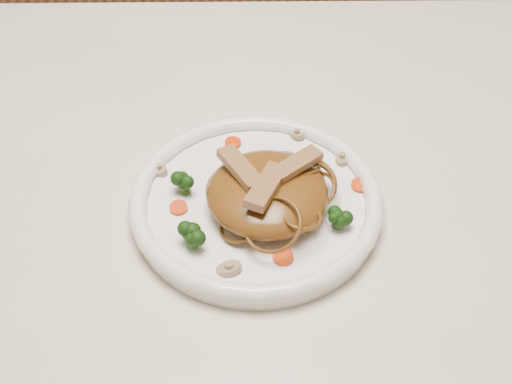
{
  "coord_description": "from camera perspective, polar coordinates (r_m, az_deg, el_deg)",
  "views": [
    {
      "loc": [
        0.03,
        -0.59,
        1.32
      ],
      "look_at": [
        0.04,
        -0.05,
        0.78
      ],
      "focal_mm": 49.62,
      "sensor_mm": 36.0,
      "label": 1
    }
  ],
  "objects": [
    {
      "name": "table",
      "position": [
        0.89,
        -2.44,
        -3.67
      ],
      "size": [
        1.2,
        0.8,
        0.75
      ],
      "color": "#F2E7CD",
      "rests_on": "ground"
    },
    {
      "name": "plate",
      "position": [
        0.78,
        -0.0,
        -1.15
      ],
      "size": [
        0.28,
        0.28,
        0.02
      ],
      "primitive_type": "cylinder",
      "rotation": [
        0.0,
        0.0,
        -0.02
      ],
      "color": "white",
      "rests_on": "table"
    },
    {
      "name": "noodle_mound",
      "position": [
        0.75,
        0.93,
        -0.1
      ],
      "size": [
        0.17,
        0.17,
        0.04
      ],
      "primitive_type": "ellipsoid",
      "rotation": [
        0.0,
        0.0,
        0.43
      ],
      "color": "brown",
      "rests_on": "plate"
    },
    {
      "name": "chicken_a",
      "position": [
        0.75,
        3.32,
        2.31
      ],
      "size": [
        0.06,
        0.05,
        0.01
      ],
      "primitive_type": "cube",
      "rotation": [
        0.0,
        0.0,
        0.7
      ],
      "color": "#AB7950",
      "rests_on": "noodle_mound"
    },
    {
      "name": "chicken_b",
      "position": [
        0.74,
        -1.28,
        1.96
      ],
      "size": [
        0.05,
        0.06,
        0.01
      ],
      "primitive_type": "cube",
      "rotation": [
        0.0,
        0.0,
        2.13
      ],
      "color": "#AB7950",
      "rests_on": "noodle_mound"
    },
    {
      "name": "chicken_c",
      "position": [
        0.72,
        0.83,
        0.46
      ],
      "size": [
        0.05,
        0.07,
        0.01
      ],
      "primitive_type": "cube",
      "rotation": [
        0.0,
        0.0,
        4.3
      ],
      "color": "#AB7950",
      "rests_on": "noodle_mound"
    },
    {
      "name": "broccoli_0",
      "position": [
        0.79,
        4.13,
        2.38
      ],
      "size": [
        0.03,
        0.03,
        0.03
      ],
      "primitive_type": null,
      "rotation": [
        0.0,
        0.0,
        0.39
      ],
      "color": "#13390B",
      "rests_on": "plate"
    },
    {
      "name": "broccoli_1",
      "position": [
        0.77,
        -5.83,
        0.92
      ],
      "size": [
        0.04,
        0.04,
        0.03
      ],
      "primitive_type": null,
      "rotation": [
        0.0,
        0.0,
        -0.38
      ],
      "color": "#13390B",
      "rests_on": "plate"
    },
    {
      "name": "broccoli_2",
      "position": [
        0.72,
        -5.24,
        -3.49
      ],
      "size": [
        0.04,
        0.04,
        0.03
      ],
      "primitive_type": null,
      "rotation": [
        0.0,
        0.0,
        0.41
      ],
      "color": "#13390B",
      "rests_on": "plate"
    },
    {
      "name": "broccoli_3",
      "position": [
        0.74,
        6.72,
        -1.9
      ],
      "size": [
        0.03,
        0.03,
        0.03
      ],
      "primitive_type": null,
      "rotation": [
        0.0,
        0.0,
        -0.27
      ],
      "color": "#13390B",
      "rests_on": "plate"
    },
    {
      "name": "carrot_0",
      "position": [
        0.81,
        2.78,
        2.59
      ],
      "size": [
        0.03,
        0.03,
        0.0
      ],
      "primitive_type": "cylinder",
      "rotation": [
        0.0,
        0.0,
        -0.42
      ],
      "color": "red",
      "rests_on": "plate"
    },
    {
      "name": "carrot_1",
      "position": [
        0.76,
        -6.25,
        -1.28
      ],
      "size": [
        0.03,
        0.03,
        0.0
      ],
      "primitive_type": "cylinder",
      "rotation": [
        0.0,
        0.0,
        -0.42
      ],
      "color": "red",
      "rests_on": "plate"
    },
    {
      "name": "carrot_2",
      "position": [
        0.79,
        8.4,
        0.55
      ],
      "size": [
        0.03,
        0.03,
        0.0
      ],
      "primitive_type": "cylinder",
      "rotation": [
        0.0,
        0.0,
        -0.26
      ],
      "color": "red",
      "rests_on": "plate"
    },
    {
      "name": "carrot_3",
      "position": [
        0.84,
        -1.86,
        3.99
      ],
      "size": [
        0.02,
        0.02,
        0.0
      ],
      "primitive_type": "cylinder",
      "rotation": [
        0.0,
        0.0,
        0.31
      ],
      "color": "red",
      "rests_on": "plate"
    },
    {
      "name": "carrot_4",
      "position": [
        0.71,
        2.2,
        -5.26
      ],
      "size": [
        0.03,
        0.03,
        0.0
      ],
      "primitive_type": "cylinder",
      "rotation": [
        0.0,
        0.0,
        -0.28
      ],
      "color": "red",
      "rests_on": "plate"
    },
    {
      "name": "mushroom_0",
      "position": [
        0.7,
        -2.18,
        -6.19
      ],
      "size": [
        0.03,
        0.03,
        0.01
      ],
      "primitive_type": "cylinder",
      "rotation": [
        0.0,
        0.0,
        0.22
      ],
      "color": "tan",
      "rests_on": "plate"
    },
    {
      "name": "mushroom_1",
      "position": [
        0.82,
        6.96,
        2.68
      ],
      "size": [
        0.02,
        0.02,
        0.01
      ],
      "primitive_type": "cylinder",
      "rotation": [
        0.0,
        0.0,
        1.42
      ],
      "color": "tan",
      "rests_on": "plate"
    },
    {
      "name": "mushroom_2",
      "position": [
        0.81,
        -7.79,
        1.76
      ],
      "size": [
        0.03,
        0.03,
        0.01
      ],
      "primitive_type": "cylinder",
      "rotation": [
        0.0,
        0.0,
        -0.73
      ],
      "color": "tan",
      "rests_on": "plate"
    },
    {
      "name": "mushroom_3",
      "position": [
        0.85,
        3.3,
        4.63
      ],
      "size": [
        0.03,
        0.03,
        0.01
      ],
      "primitive_type": "cylinder",
      "rotation": [
        0.0,
        0.0,
        2.3
      ],
      "color": "tan",
      "rests_on": "plate"
    }
  ]
}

